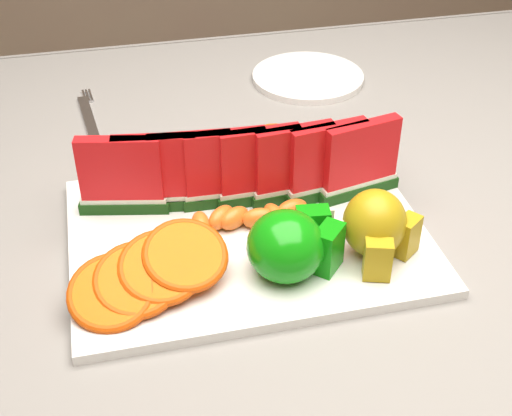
{
  "coord_description": "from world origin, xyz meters",
  "views": [
    {
      "loc": [
        -0.18,
        -0.7,
        1.27
      ],
      "look_at": [
        -0.03,
        -0.09,
        0.81
      ],
      "focal_mm": 50.0,
      "sensor_mm": 36.0,
      "label": 1
    }
  ],
  "objects_px": {
    "platter": "(248,235)",
    "fork": "(90,120)",
    "side_plate": "(308,77)",
    "apple_cluster": "(292,245)",
    "pear_cluster": "(377,226)"
  },
  "relations": [
    {
      "from": "platter",
      "to": "fork",
      "type": "bearing_deg",
      "value": 117.12
    },
    {
      "from": "fork",
      "to": "platter",
      "type": "bearing_deg",
      "value": -62.88
    },
    {
      "from": "platter",
      "to": "side_plate",
      "type": "bearing_deg",
      "value": 64.14
    },
    {
      "from": "platter",
      "to": "apple_cluster",
      "type": "relative_size",
      "value": 3.36
    },
    {
      "from": "apple_cluster",
      "to": "fork",
      "type": "height_order",
      "value": "apple_cluster"
    },
    {
      "from": "apple_cluster",
      "to": "fork",
      "type": "bearing_deg",
      "value": 116.22
    },
    {
      "from": "side_plate",
      "to": "pear_cluster",
      "type": "bearing_deg",
      "value": -97.6
    },
    {
      "from": "pear_cluster",
      "to": "side_plate",
      "type": "xyz_separation_m",
      "value": [
        0.06,
        0.45,
        -0.05
      ]
    },
    {
      "from": "apple_cluster",
      "to": "fork",
      "type": "distance_m",
      "value": 0.44
    },
    {
      "from": "apple_cluster",
      "to": "side_plate",
      "type": "relative_size",
      "value": 0.52
    },
    {
      "from": "platter",
      "to": "fork",
      "type": "height_order",
      "value": "platter"
    },
    {
      "from": "apple_cluster",
      "to": "side_plate",
      "type": "xyz_separation_m",
      "value": [
        0.16,
        0.46,
        -0.04
      ]
    },
    {
      "from": "side_plate",
      "to": "fork",
      "type": "xyz_separation_m",
      "value": [
        -0.35,
        -0.06,
        -0.0
      ]
    },
    {
      "from": "pear_cluster",
      "to": "side_plate",
      "type": "distance_m",
      "value": 0.46
    },
    {
      "from": "platter",
      "to": "side_plate",
      "type": "relative_size",
      "value": 1.75
    }
  ]
}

